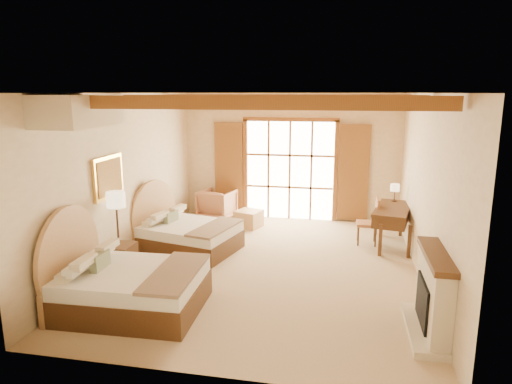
% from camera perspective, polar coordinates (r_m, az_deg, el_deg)
% --- Properties ---
extents(floor, '(7.00, 7.00, 0.00)m').
position_cam_1_polar(floor, '(8.73, 1.31, -9.23)').
color(floor, tan).
rests_on(floor, ground).
extents(wall_back, '(5.50, 0.00, 5.50)m').
position_cam_1_polar(wall_back, '(11.70, 4.30, 4.39)').
color(wall_back, beige).
rests_on(wall_back, ground).
extents(wall_left, '(0.00, 7.00, 7.00)m').
position_cam_1_polar(wall_left, '(9.15, -15.88, 1.73)').
color(wall_left, beige).
rests_on(wall_left, ground).
extents(wall_right, '(0.00, 7.00, 7.00)m').
position_cam_1_polar(wall_right, '(8.28, 20.47, 0.34)').
color(wall_right, beige).
rests_on(wall_right, ground).
extents(ceiling, '(7.00, 7.00, 0.00)m').
position_cam_1_polar(ceiling, '(8.12, 1.42, 12.27)').
color(ceiling, '#B5763B').
rests_on(ceiling, ground).
extents(ceiling_beams, '(5.39, 4.60, 0.18)m').
position_cam_1_polar(ceiling_beams, '(8.12, 1.41, 11.42)').
color(ceiling_beams, brown).
rests_on(ceiling_beams, ceiling).
extents(french_doors, '(3.95, 0.08, 2.60)m').
position_cam_1_polar(french_doors, '(11.69, 4.23, 2.65)').
color(french_doors, white).
rests_on(french_doors, ground).
extents(fireplace, '(0.46, 1.40, 1.16)m').
position_cam_1_polar(fireplace, '(6.69, 21.14, -12.31)').
color(fireplace, beige).
rests_on(fireplace, ground).
extents(painting, '(0.06, 0.95, 0.75)m').
position_cam_1_polar(painting, '(8.45, -17.94, 1.79)').
color(painting, gold).
rests_on(painting, wall_left).
extents(canopy_valance, '(0.70, 1.40, 0.45)m').
position_cam_1_polar(canopy_valance, '(7.10, -21.32, 9.42)').
color(canopy_valance, '#F3E4BC').
rests_on(canopy_valance, ceiling).
extents(bed_near, '(2.11, 1.62, 1.36)m').
position_cam_1_polar(bed_near, '(7.26, -16.42, -10.84)').
color(bed_near, '#4D3319').
rests_on(bed_near, floor).
extents(bed_far, '(2.18, 1.81, 1.23)m').
position_cam_1_polar(bed_far, '(9.59, -9.13, -5.04)').
color(bed_far, '#4D3319').
rests_on(bed_far, floor).
extents(nightstand, '(0.49, 0.49, 0.58)m').
position_cam_1_polar(nightstand, '(8.55, -16.62, -8.15)').
color(nightstand, '#4D3319').
rests_on(nightstand, floor).
extents(floor_lamp, '(0.32, 0.32, 1.52)m').
position_cam_1_polar(floor_lamp, '(8.30, -17.07, -1.55)').
color(floor_lamp, '#38261D').
rests_on(floor_lamp, floor).
extents(armchair, '(0.97, 0.99, 0.77)m').
position_cam_1_polar(armchair, '(11.81, -4.87, -1.55)').
color(armchair, '#AB6F4D').
rests_on(armchair, floor).
extents(ottoman, '(0.70, 0.70, 0.40)m').
position_cam_1_polar(ottoman, '(11.13, -0.91, -3.35)').
color(ottoman, tan).
rests_on(ottoman, floor).
extents(desk, '(0.97, 1.65, 0.84)m').
position_cam_1_polar(desk, '(10.15, 16.60, -3.98)').
color(desk, '#4D3319').
rests_on(desk, floor).
extents(desk_chair, '(0.46, 0.46, 1.02)m').
position_cam_1_polar(desk_chair, '(10.15, 13.82, -4.59)').
color(desk_chair, '#A2633A').
rests_on(desk_chair, floor).
extents(desk_lamp, '(0.20, 0.20, 0.39)m').
position_cam_1_polar(desk_lamp, '(10.56, 16.98, 0.44)').
color(desk_lamp, '#38261D').
rests_on(desk_lamp, desk).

